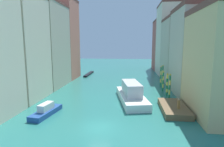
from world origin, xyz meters
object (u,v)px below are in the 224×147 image
at_px(motorboat_0, 46,111).
at_px(waterfront_dock, 174,108).
at_px(mooring_pole_1, 167,84).
at_px(mooring_pole_3, 163,76).
at_px(mooring_pole_4, 161,76).
at_px(gondola_black, 89,74).
at_px(person_on_dock, 179,104).
at_px(mooring_pole_0, 170,86).
at_px(vaporetto_white, 131,94).
at_px(mooring_pole_2, 163,81).

bearing_deg(motorboat_0, waterfront_dock, 11.06).
relative_size(mooring_pole_1, mooring_pole_3, 0.84).
bearing_deg(motorboat_0, mooring_pole_4, 47.42).
xyz_separation_m(mooring_pole_3, gondola_black, (-19.65, 15.31, -2.28)).
distance_m(person_on_dock, mooring_pole_0, 6.94).
distance_m(vaporetto_white, motorboat_0, 13.44).
bearing_deg(mooring_pole_2, mooring_pole_0, -87.88).
relative_size(mooring_pole_0, mooring_pole_3, 0.89).
distance_m(mooring_pole_1, vaporetto_white, 7.57).
bearing_deg(vaporetto_white, waterfront_dock, -34.67).
bearing_deg(vaporetto_white, motorboat_0, -146.34).
height_order(mooring_pole_0, gondola_black, mooring_pole_0).
xyz_separation_m(waterfront_dock, mooring_pole_1, (0.47, 8.04, 1.72)).
distance_m(mooring_pole_2, motorboat_0, 22.65).
xyz_separation_m(mooring_pole_0, mooring_pole_3, (0.21, 8.77, 0.27)).
bearing_deg(mooring_pole_3, motorboat_0, -134.94).
xyz_separation_m(mooring_pole_1, gondola_black, (-19.45, 21.73, -1.88)).
distance_m(mooring_pole_1, mooring_pole_3, 6.44).
bearing_deg(person_on_dock, mooring_pole_1, 89.10).
bearing_deg(waterfront_dock, person_on_dock, -74.76).
distance_m(mooring_pole_1, mooring_pole_4, 7.77).
bearing_deg(waterfront_dock, motorboat_0, -168.94).
xyz_separation_m(mooring_pole_2, vaporetto_white, (-6.19, -7.04, -0.88)).
bearing_deg(mooring_pole_0, person_on_dock, -91.14).
height_order(person_on_dock, mooring_pole_2, mooring_pole_2).
xyz_separation_m(waterfront_dock, mooring_pole_0, (0.46, 5.69, 1.85)).
bearing_deg(mooring_pole_4, person_on_dock, -90.59).
relative_size(mooring_pole_1, mooring_pole_4, 0.91).
relative_size(mooring_pole_2, mooring_pole_4, 0.89).
height_order(vaporetto_white, gondola_black, vaporetto_white).
bearing_deg(mooring_pole_3, person_on_dock, -91.26).
height_order(mooring_pole_4, gondola_black, mooring_pole_4).
bearing_deg(mooring_pole_2, mooring_pole_4, 87.07).
bearing_deg(gondola_black, mooring_pole_0, -51.08).
bearing_deg(mooring_pole_4, mooring_pole_2, -92.93).
relative_size(vaporetto_white, gondola_black, 1.23).
height_order(mooring_pole_3, mooring_pole_4, mooring_pole_3).
relative_size(mooring_pole_3, gondola_black, 0.50).
relative_size(mooring_pole_0, motorboat_0, 0.77).
distance_m(vaporetto_white, gondola_black, 28.82).
bearing_deg(person_on_dock, mooring_pole_4, 89.41).
relative_size(waterfront_dock, motorboat_0, 1.30).
bearing_deg(gondola_black, person_on_dock, -58.06).
bearing_deg(mooring_pole_1, mooring_pole_0, -90.19).
relative_size(mooring_pole_0, mooring_pole_2, 1.09).
height_order(mooring_pole_1, vaporetto_white, mooring_pole_1).
distance_m(mooring_pole_2, mooring_pole_4, 4.68).
distance_m(waterfront_dock, mooring_pole_1, 8.24).
relative_size(mooring_pole_4, vaporetto_white, 0.38).
bearing_deg(person_on_dock, gondola_black, 121.94).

